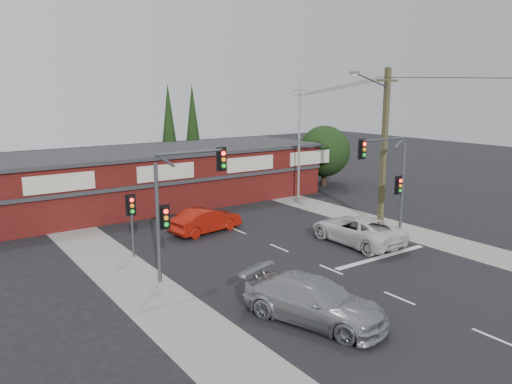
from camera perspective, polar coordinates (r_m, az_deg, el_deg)
ground at (r=25.90m, az=6.48°, el=-7.96°), size 120.00×120.00×0.00m
road_strip at (r=29.63m, az=0.06°, el=-5.34°), size 14.00×70.00×0.01m
verge_left at (r=25.95m, az=-15.67°, el=-8.27°), size 3.00×70.00×0.02m
verge_right at (r=35.02m, az=11.54°, el=-2.90°), size 3.00×70.00×0.02m
stop_line at (r=27.28m, az=14.16°, el=-7.20°), size 6.50×0.35×0.01m
white_suv at (r=29.14m, az=11.44°, el=-4.22°), size 2.74×5.84×1.62m
silver_suv at (r=19.41m, az=6.63°, el=-12.21°), size 4.11×6.18×1.66m
red_sedan at (r=30.89m, az=-5.76°, el=-3.22°), size 4.86×2.41×1.53m
lane_dashes at (r=26.40m, az=5.45°, el=-7.52°), size 0.12×39.03×0.01m
shop_building at (r=38.91m, az=-11.34°, el=1.75°), size 27.30×8.40×4.22m
tree_cluster at (r=46.08m, az=7.62°, el=4.35°), size 5.90×5.10×5.50m
conifer_near at (r=46.71m, az=-9.93°, el=7.56°), size 1.80×1.80×9.25m
conifer_far at (r=50.06m, az=-7.25°, el=7.90°), size 1.80×1.80×9.25m
traffic_mast_left at (r=22.97m, az=-8.82°, el=-0.37°), size 3.77×0.27×5.97m
traffic_mast_right at (r=30.43m, az=15.15°, el=2.32°), size 3.96×0.27×5.97m
pedestal_signal at (r=26.60m, az=-14.04°, el=-2.31°), size 0.55×0.27×3.38m
utility_pole at (r=32.65m, az=14.32°, el=5.54°), size 4.38×0.59×10.00m
steel_pole at (r=39.57m, az=4.95°, el=5.86°), size 1.20×0.16×9.00m
power_lines at (r=29.32m, az=23.06°, el=11.48°), size 2.01×29.00×1.22m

